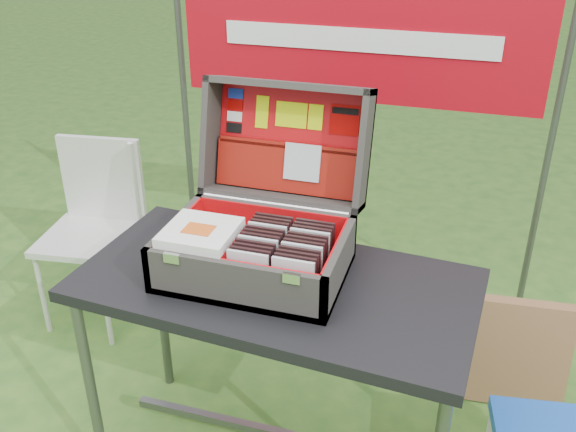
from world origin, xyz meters
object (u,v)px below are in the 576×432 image
(suitcase, at_px, (260,192))
(chair, at_px, (87,240))
(table, at_px, (276,375))
(cardboard_box, at_px, (512,353))

(suitcase, xyz_separation_m, chair, (-1.03, 0.50, -0.61))
(table, relative_size, suitcase, 2.21)
(suitcase, bearing_deg, cardboard_box, 30.07)
(table, distance_m, suitcase, 0.66)
(table, bearing_deg, chair, 156.91)
(table, xyz_separation_m, cardboard_box, (0.80, 0.58, -0.16))
(table, xyz_separation_m, suitcase, (-0.07, 0.08, 0.65))
(table, height_order, cardboard_box, table)
(table, relative_size, cardboard_box, 2.75)
(chair, bearing_deg, cardboard_box, -6.99)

